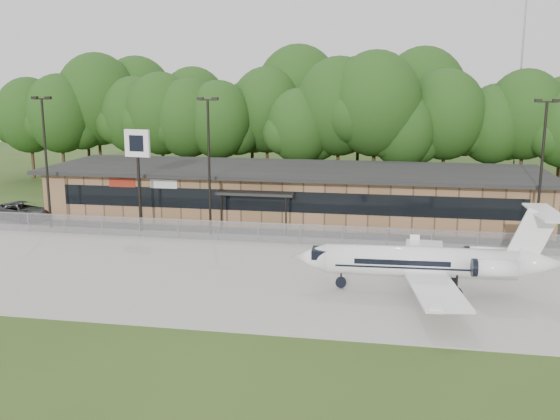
% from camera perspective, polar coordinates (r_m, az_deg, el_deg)
% --- Properties ---
extents(ground, '(160.00, 160.00, 0.00)m').
position_cam_1_polar(ground, '(30.58, -6.15, -10.23)').
color(ground, '#2E4518').
rests_on(ground, ground).
extents(apron, '(64.00, 18.00, 0.08)m').
position_cam_1_polar(apron, '(37.85, -2.73, -5.73)').
color(apron, '#9E9B93').
rests_on(apron, ground).
extents(parking_lot, '(50.00, 9.00, 0.06)m').
position_cam_1_polar(parking_lot, '(48.71, 0.31, -1.74)').
color(parking_lot, '#383835').
rests_on(parking_lot, ground).
extents(terminal, '(41.00, 11.65, 4.30)m').
position_cam_1_polar(terminal, '(52.56, 1.15, 1.66)').
color(terminal, '#906948').
rests_on(terminal, ground).
extents(fence, '(46.00, 0.04, 1.52)m').
position_cam_1_polar(fence, '(44.24, -0.70, -2.14)').
color(fence, gray).
rests_on(fence, ground).
extents(treeline, '(72.00, 12.00, 15.00)m').
position_cam_1_polar(treeline, '(69.74, 3.56, 8.55)').
color(treeline, '#1C3C13').
rests_on(treeline, ground).
extents(radio_mast, '(0.20, 0.20, 25.00)m').
position_cam_1_polar(radio_mast, '(76.40, 21.17, 11.83)').
color(radio_mast, gray).
rests_on(radio_mast, ground).
extents(light_pole_left, '(1.55, 0.30, 10.23)m').
position_cam_1_polar(light_pole_left, '(51.20, -20.64, 4.93)').
color(light_pole_left, black).
rests_on(light_pole_left, ground).
extents(light_pole_mid, '(1.55, 0.30, 10.23)m').
position_cam_1_polar(light_pole_mid, '(45.92, -6.52, 4.90)').
color(light_pole_mid, black).
rests_on(light_pole_mid, ground).
extents(light_pole_right, '(1.55, 0.30, 10.23)m').
position_cam_1_polar(light_pole_right, '(45.06, 22.82, 3.92)').
color(light_pole_right, black).
rests_on(light_pole_right, ground).
extents(business_jet, '(14.43, 12.84, 4.86)m').
position_cam_1_polar(business_jet, '(34.77, 13.55, -4.73)').
color(business_jet, white).
rests_on(business_jet, ground).
extents(suv, '(5.93, 4.13, 1.50)m').
position_cam_1_polar(suv, '(56.11, -22.51, -0.08)').
color(suv, '#333335').
rests_on(suv, ground).
extents(pole_sign, '(2.06, 0.55, 7.82)m').
position_cam_1_polar(pole_sign, '(48.12, -12.89, 5.00)').
color(pole_sign, black).
rests_on(pole_sign, ground).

